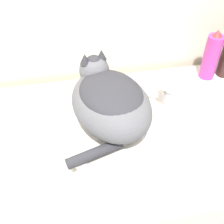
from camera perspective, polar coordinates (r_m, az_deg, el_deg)
name	(u,v)px	position (r m, az deg, el deg)	size (l,w,h in m)	color
vanity_counter	(99,206)	(1.16, -2.75, -18.54)	(1.29, 0.56, 0.82)	beige
sink_basin	(111,127)	(0.81, -0.20, -2.97)	(0.34, 0.34, 0.05)	white
cat	(109,100)	(0.75, -0.54, 2.54)	(0.27, 0.31, 0.17)	#56565B
faucet	(169,89)	(0.87, 11.43, 4.66)	(0.13, 0.08, 0.14)	silver
spray_bottle_trigger	(211,56)	(1.04, 19.51, 10.63)	(0.05, 0.05, 0.18)	#B2338C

